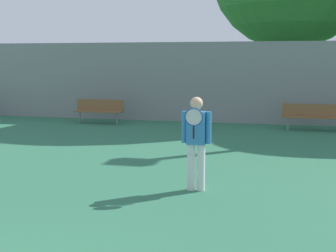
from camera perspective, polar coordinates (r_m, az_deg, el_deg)
The scene contains 4 objects.
tennis_player at distance 8.09m, azimuth 3.45°, elevation -1.53°, with size 0.52×0.41×1.64m.
bench_adjacent_court at distance 15.68m, azimuth 17.39°, elevation 1.37°, with size 2.00×0.40×0.85m.
bench_by_gate at distance 16.86m, azimuth -8.39°, elevation 2.11°, with size 1.76×0.40×0.85m.
back_fence at distance 17.02m, azimuth 3.51°, elevation 5.34°, with size 33.72×0.06×2.89m.
Camera 1 is at (2.99, -2.40, 2.29)m, focal length 50.00 mm.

